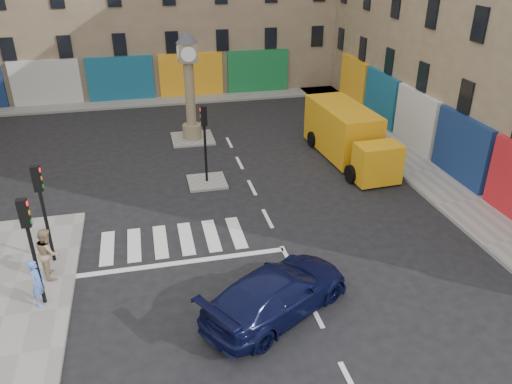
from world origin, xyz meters
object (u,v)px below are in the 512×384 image
object	(u,v)px
traffic_light_left_far	(41,199)
yellow_van	(348,135)
traffic_light_island	(205,132)
traffic_light_left_near	(29,236)
pedestrian_tan	(48,253)
pedestrian_blue	(38,282)
clock_pillar	(189,79)
navy_sedan	(277,292)

from	to	relation	value
traffic_light_left_far	yellow_van	world-z (taller)	traffic_light_left_far
traffic_light_island	traffic_light_left_near	bearing A→B (deg)	-128.93
traffic_light_island	pedestrian_tan	bearing A→B (deg)	-134.65
traffic_light_left_near	pedestrian_blue	world-z (taller)	traffic_light_left_near
traffic_light_left_far	clock_pillar	world-z (taller)	clock_pillar
yellow_van	traffic_light_island	bearing A→B (deg)	-173.26
clock_pillar	navy_sedan	bearing A→B (deg)	-86.95
traffic_light_left_near	clock_pillar	distance (m)	15.19
traffic_light_island	clock_pillar	size ratio (longest dim) A/B	0.61
clock_pillar	pedestrian_blue	world-z (taller)	clock_pillar
traffic_light_left_far	pedestrian_tan	size ratio (longest dim) A/B	2.03
traffic_light_island	pedestrian_tan	world-z (taller)	traffic_light_island
traffic_light_island	yellow_van	size ratio (longest dim) A/B	0.50
traffic_light_island	clock_pillar	bearing A→B (deg)	90.00
traffic_light_left_near	pedestrian_blue	xyz separation A→B (m)	(-0.07, -0.04, -1.65)
traffic_light_left_near	traffic_light_island	world-z (taller)	traffic_light_left_near
traffic_light_left_near	traffic_light_left_far	bearing A→B (deg)	90.00
traffic_light_left_near	yellow_van	xyz separation A→B (m)	(13.99, 9.17, -1.31)
traffic_light_left_far	pedestrian_blue	bearing A→B (deg)	-91.58
traffic_light_left_near	pedestrian_blue	size ratio (longest dim) A/B	2.26
navy_sedan	traffic_light_left_near	bearing A→B (deg)	43.67
traffic_light_left_far	traffic_light_island	bearing A→B (deg)	40.60
traffic_light_island	pedestrian_tan	xyz separation A→B (m)	(-6.25, -6.32, -1.53)
pedestrian_blue	traffic_light_left_near	bearing A→B (deg)	-42.47
clock_pillar	pedestrian_blue	distance (m)	15.45
traffic_light_left_near	pedestrian_tan	distance (m)	2.15
traffic_light_island	pedestrian_blue	bearing A→B (deg)	-129.07
pedestrian_blue	yellow_van	bearing A→B (deg)	-41.56
traffic_light_island	navy_sedan	world-z (taller)	traffic_light_island
navy_sedan	yellow_van	bearing A→B (deg)	-62.70
navy_sedan	yellow_van	distance (m)	13.07
traffic_light_island	yellow_van	xyz separation A→B (m)	(7.69, 1.37, -1.28)
navy_sedan	yellow_van	world-z (taller)	yellow_van
navy_sedan	clock_pillar	bearing A→B (deg)	-28.02
clock_pillar	navy_sedan	size ratio (longest dim) A/B	1.16
traffic_light_left_far	navy_sedan	xyz separation A→B (m)	(7.14, -4.35, -1.86)
clock_pillar	pedestrian_blue	bearing A→B (deg)	-114.71
traffic_light_left_near	clock_pillar	bearing A→B (deg)	65.45
yellow_van	traffic_light_left_near	bearing A→B (deg)	-150.13
traffic_light_left_near	navy_sedan	world-z (taller)	traffic_light_left_near
traffic_light_left_near	navy_sedan	distance (m)	7.63
navy_sedan	pedestrian_tan	distance (m)	7.87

